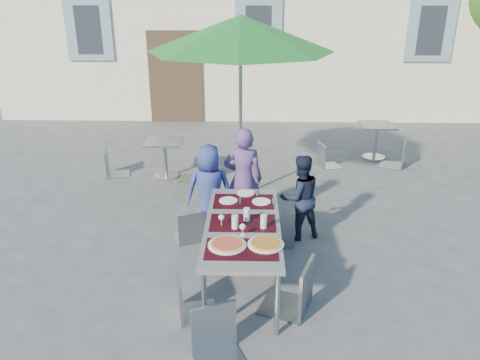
{
  "coord_description": "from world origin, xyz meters",
  "views": [
    {
      "loc": [
        -0.14,
        -3.98,
        3.07
      ],
      "look_at": [
        -0.27,
        1.39,
        0.88
      ],
      "focal_mm": 35.0,
      "sensor_mm": 36.0,
      "label": 1
    }
  ],
  "objects_px": {
    "chair_1": "(228,203)",
    "chair_2": "(277,206)",
    "child_1": "(243,179)",
    "pizza_near_right": "(266,243)",
    "chair_0": "(190,207)",
    "chair_3": "(188,273)",
    "child_0": "(209,190)",
    "bg_chair_l_0": "(111,148)",
    "cafe_table_1": "(376,136)",
    "bg_chair_r_1": "(400,138)",
    "cafe_table_0": "(165,154)",
    "pizza_near_left": "(227,244)",
    "chair_5": "(217,306)",
    "chair_4": "(297,257)",
    "child_2": "(300,197)",
    "bg_chair_r_0": "(196,149)",
    "bg_chair_l_1": "(327,142)",
    "dining_table": "(243,228)",
    "patio_umbrella": "(241,35)"
  },
  "relations": [
    {
      "from": "child_0",
      "to": "bg_chair_r_1",
      "type": "bearing_deg",
      "value": -147.47
    },
    {
      "from": "pizza_near_left",
      "to": "patio_umbrella",
      "type": "relative_size",
      "value": 0.14
    },
    {
      "from": "pizza_near_right",
      "to": "chair_3",
      "type": "distance_m",
      "value": 0.82
    },
    {
      "from": "child_1",
      "to": "chair_3",
      "type": "xyz_separation_m",
      "value": [
        -0.51,
        -1.92,
        -0.22
      ]
    },
    {
      "from": "dining_table",
      "to": "cafe_table_0",
      "type": "relative_size",
      "value": 2.77
    },
    {
      "from": "child_0",
      "to": "bg_chair_r_0",
      "type": "relative_size",
      "value": 1.31
    },
    {
      "from": "chair_0",
      "to": "chair_5",
      "type": "height_order",
      "value": "chair_5"
    },
    {
      "from": "chair_0",
      "to": "chair_2",
      "type": "bearing_deg",
      "value": -4.4
    },
    {
      "from": "chair_1",
      "to": "cafe_table_1",
      "type": "relative_size",
      "value": 1.44
    },
    {
      "from": "pizza_near_left",
      "to": "bg_chair_r_0",
      "type": "distance_m",
      "value": 3.68
    },
    {
      "from": "bg_chair_r_1",
      "to": "pizza_near_left",
      "type": "bearing_deg",
      "value": -124.35
    },
    {
      "from": "chair_2",
      "to": "cafe_table_0",
      "type": "xyz_separation_m",
      "value": [
        -1.83,
        2.36,
        -0.13
      ]
    },
    {
      "from": "chair_1",
      "to": "chair_3",
      "type": "bearing_deg",
      "value": -102.41
    },
    {
      "from": "chair_0",
      "to": "chair_4",
      "type": "height_order",
      "value": "chair_4"
    },
    {
      "from": "chair_0",
      "to": "cafe_table_1",
      "type": "distance_m",
      "value": 4.64
    },
    {
      "from": "dining_table",
      "to": "chair_1",
      "type": "distance_m",
      "value": 0.9
    },
    {
      "from": "bg_chair_l_0",
      "to": "cafe_table_1",
      "type": "height_order",
      "value": "bg_chair_l_0"
    },
    {
      "from": "bg_chair_l_0",
      "to": "cafe_table_1",
      "type": "xyz_separation_m",
      "value": [
        4.88,
        1.03,
        -0.06
      ]
    },
    {
      "from": "pizza_near_right",
      "to": "child_2",
      "type": "bearing_deg",
      "value": 72.57
    },
    {
      "from": "chair_5",
      "to": "bg_chair_l_1",
      "type": "height_order",
      "value": "chair_5"
    },
    {
      "from": "chair_3",
      "to": "bg_chair_r_0",
      "type": "distance_m",
      "value": 3.72
    },
    {
      "from": "chair_5",
      "to": "cafe_table_1",
      "type": "distance_m",
      "value": 6.1
    },
    {
      "from": "chair_5",
      "to": "bg_chair_l_0",
      "type": "relative_size",
      "value": 1.11
    },
    {
      "from": "pizza_near_left",
      "to": "pizza_near_right",
      "type": "height_order",
      "value": "same"
    },
    {
      "from": "child_0",
      "to": "bg_chair_l_0",
      "type": "distance_m",
      "value": 2.84
    },
    {
      "from": "chair_5",
      "to": "bg_chair_l_1",
      "type": "xyz_separation_m",
      "value": [
        1.67,
        4.97,
        -0.07
      ]
    },
    {
      "from": "chair_1",
      "to": "bg_chair_r_1",
      "type": "xyz_separation_m",
      "value": [
        3.02,
        2.97,
        -0.03
      ]
    },
    {
      "from": "pizza_near_right",
      "to": "child_2",
      "type": "distance_m",
      "value": 1.63
    },
    {
      "from": "child_0",
      "to": "bg_chair_r_0",
      "type": "xyz_separation_m",
      "value": [
        -0.39,
        1.95,
        -0.06
      ]
    },
    {
      "from": "bg_chair_l_0",
      "to": "cafe_table_0",
      "type": "bearing_deg",
      "value": -3.39
    },
    {
      "from": "chair_0",
      "to": "bg_chair_l_1",
      "type": "relative_size",
      "value": 0.99
    },
    {
      "from": "child_1",
      "to": "bg_chair_r_0",
      "type": "xyz_separation_m",
      "value": [
        -0.83,
        1.78,
        -0.16
      ]
    },
    {
      "from": "chair_1",
      "to": "chair_2",
      "type": "distance_m",
      "value": 0.63
    },
    {
      "from": "child_2",
      "to": "bg_chair_r_1",
      "type": "relative_size",
      "value": 1.22
    },
    {
      "from": "chair_1",
      "to": "chair_4",
      "type": "xyz_separation_m",
      "value": [
        0.76,
        -1.34,
        0.05
      ]
    },
    {
      "from": "patio_umbrella",
      "to": "cafe_table_0",
      "type": "bearing_deg",
      "value": 148.96
    },
    {
      "from": "pizza_near_left",
      "to": "cafe_table_1",
      "type": "relative_size",
      "value": 0.55
    },
    {
      "from": "chair_4",
      "to": "pizza_near_left",
      "type": "bearing_deg",
      "value": -178.65
    },
    {
      "from": "child_1",
      "to": "bg_chair_l_1",
      "type": "height_order",
      "value": "child_1"
    },
    {
      "from": "child_0",
      "to": "bg_chair_r_0",
      "type": "bearing_deg",
      "value": -85.29
    },
    {
      "from": "pizza_near_right",
      "to": "chair_0",
      "type": "bearing_deg",
      "value": 123.84
    },
    {
      "from": "child_1",
      "to": "chair_1",
      "type": "xyz_separation_m",
      "value": [
        -0.19,
        -0.47,
        -0.14
      ]
    },
    {
      "from": "pizza_near_left",
      "to": "chair_2",
      "type": "height_order",
      "value": "chair_2"
    },
    {
      "from": "child_0",
      "to": "chair_3",
      "type": "relative_size",
      "value": 1.44
    },
    {
      "from": "chair_3",
      "to": "child_2",
      "type": "bearing_deg",
      "value": 53.22
    },
    {
      "from": "chair_0",
      "to": "chair_5",
      "type": "bearing_deg",
      "value": -76.64
    },
    {
      "from": "chair_2",
      "to": "chair_5",
      "type": "xyz_separation_m",
      "value": [
        -0.61,
        -2.02,
        0.0
      ]
    },
    {
      "from": "pizza_near_left",
      "to": "child_0",
      "type": "bearing_deg",
      "value": 100.95
    },
    {
      "from": "cafe_table_1",
      "to": "bg_chair_r_1",
      "type": "height_order",
      "value": "bg_chair_r_1"
    },
    {
      "from": "child_1",
      "to": "chair_5",
      "type": "distance_m",
      "value": 2.53
    }
  ]
}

